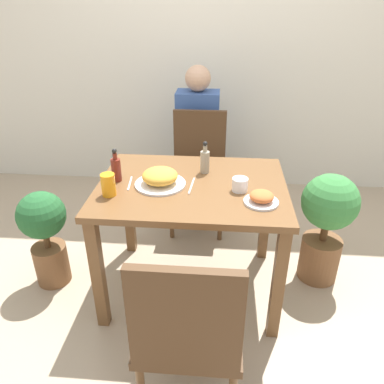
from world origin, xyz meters
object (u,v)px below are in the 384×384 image
(juice_glass, at_px, (108,185))
(condiment_bottle, at_px, (205,161))
(chair_near, at_px, (188,330))
(drink_cup, at_px, (240,185))
(chair_far, at_px, (199,165))
(person_figure, at_px, (198,139))
(potted_plant_right, at_px, (327,221))
(sauce_bottle, at_px, (116,169))
(food_plate, at_px, (160,178))
(side_plate, at_px, (261,198))
(potted_plant_left, at_px, (45,232))

(juice_glass, distance_m, condiment_bottle, 0.57)
(chair_near, xyz_separation_m, drink_cup, (0.20, 0.74, 0.26))
(chair_far, distance_m, condiment_bottle, 0.69)
(person_figure, bearing_deg, condiment_bottle, -83.51)
(drink_cup, bearing_deg, potted_plant_right, 21.27)
(potted_plant_right, bearing_deg, person_figure, 131.90)
(sauce_bottle, distance_m, potted_plant_right, 1.29)
(food_plate, height_order, sauce_bottle, sauce_bottle)
(side_plate, xyz_separation_m, potted_plant_left, (-1.25, 0.16, -0.38))
(chair_near, xyz_separation_m, condiment_bottle, (0.01, 0.96, 0.30))
(chair_near, xyz_separation_m, sauce_bottle, (-0.47, 0.81, 0.30))
(chair_near, xyz_separation_m, person_figure, (-0.10, 1.91, 0.09))
(chair_near, xyz_separation_m, potted_plant_right, (0.75, 0.96, -0.07))
(chair_near, distance_m, side_plate, 0.74)
(chair_near, relative_size, juice_glass, 7.48)
(juice_glass, height_order, person_figure, person_figure)
(food_plate, distance_m, person_figure, 1.15)
(chair_far, height_order, juice_glass, chair_far)
(food_plate, height_order, side_plate, food_plate)
(condiment_bottle, relative_size, potted_plant_right, 0.26)
(drink_cup, relative_size, potted_plant_left, 0.13)
(chair_near, relative_size, side_plate, 5.06)
(juice_glass, xyz_separation_m, potted_plant_right, (1.22, 0.32, -0.35))
(chair_near, bearing_deg, chair_far, -87.54)
(drink_cup, xyz_separation_m, potted_plant_left, (-1.15, 0.03, -0.38))
(side_plate, height_order, potted_plant_left, side_plate)
(food_plate, relative_size, potted_plant_right, 0.38)
(chair_far, xyz_separation_m, potted_plant_right, (0.82, -0.62, -0.07))
(juice_glass, relative_size, sauce_bottle, 0.62)
(sauce_bottle, relative_size, potted_plant_left, 0.30)
(chair_near, xyz_separation_m, potted_plant_left, (-0.94, 0.78, -0.12))
(potted_plant_left, bearing_deg, food_plate, -0.13)
(potted_plant_left, bearing_deg, juice_glass, -16.22)
(juice_glass, relative_size, person_figure, 0.10)
(potted_plant_left, xyz_separation_m, person_figure, (0.84, 1.13, 0.21))
(side_plate, xyz_separation_m, drink_cup, (-0.10, 0.12, 0.01))
(person_figure, bearing_deg, sauce_bottle, -108.70)
(potted_plant_left, distance_m, person_figure, 1.43)
(drink_cup, relative_size, juice_glass, 0.71)
(person_figure, bearing_deg, potted_plant_right, -48.10)
(chair_far, height_order, food_plate, chair_far)
(juice_glass, distance_m, potted_plant_left, 0.64)
(food_plate, distance_m, condiment_bottle, 0.30)
(side_plate, relative_size, condiment_bottle, 0.92)
(condiment_bottle, bearing_deg, potted_plant_right, -0.11)
(side_plate, height_order, condiment_bottle, condiment_bottle)
(potted_plant_right, bearing_deg, condiment_bottle, 179.89)
(food_plate, bearing_deg, chair_far, 79.00)
(side_plate, bearing_deg, potted_plant_left, 172.85)
(chair_far, bearing_deg, juice_glass, -113.06)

